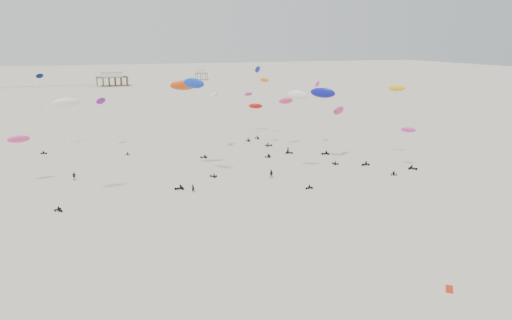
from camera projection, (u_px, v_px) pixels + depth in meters
name	position (u px, v px, depth m)	size (l,w,h in m)	color
ground_plane	(165.00, 117.00, 208.17)	(900.00, 900.00, 0.00)	beige
pavilion_main	(112.00, 80.00, 340.90)	(21.00, 13.00, 9.80)	brown
pavilion_small	(201.00, 75.00, 391.62)	(9.00, 7.00, 8.00)	brown
pier_fence	(30.00, 87.00, 324.53)	(80.20, 0.20, 1.50)	black
rig_0	(256.00, 112.00, 171.05)	(7.75, 16.76, 15.98)	black
rig_1	(404.00, 144.00, 121.95)	(10.00, 7.84, 11.87)	black
rig_2	(212.00, 109.00, 139.66)	(8.41, 10.76, 17.89)	black
rig_3	(248.00, 119.00, 160.44)	(5.64, 11.13, 15.93)	black
rig_4	(402.00, 112.00, 129.05)	(5.91, 15.12, 21.27)	black
rig_5	(261.00, 95.00, 140.04)	(3.88, 14.48, 24.76)	black
rig_6	(65.00, 117.00, 95.02)	(6.63, 7.98, 21.03)	black
rig_7	(41.00, 106.00, 141.39)	(2.97, 9.11, 22.09)	black
rig_8	(185.00, 91.00, 116.55)	(9.34, 9.52, 22.85)	black
rig_9	(299.00, 106.00, 114.14)	(5.64, 14.47, 21.44)	black
rig_10	(13.00, 148.00, 107.58)	(10.20, 10.73, 14.03)	black
rig_11	(266.00, 108.00, 156.07)	(6.54, 16.69, 22.69)	black
rig_12	(320.00, 107.00, 143.64)	(4.91, 13.10, 20.48)	black
rig_13	(192.00, 98.00, 108.96)	(8.73, 9.24, 23.58)	black
rig_14	(287.00, 113.00, 145.27)	(6.12, 10.82, 15.72)	black
rig_15	(324.00, 97.00, 126.31)	(6.87, 7.30, 20.02)	black
rig_16	(106.00, 110.00, 144.34)	(8.11, 15.13, 18.30)	black
rig_17	(343.00, 120.00, 130.51)	(7.69, 11.33, 15.36)	black
spectator_0	(193.00, 192.00, 105.79)	(0.74, 0.51, 2.02)	black
spectator_1	(271.00, 178.00, 116.28)	(1.13, 0.66, 2.32)	black
spectator_2	(74.00, 180.00, 114.62)	(1.34, 0.72, 2.26)	black
spectator_3	(288.00, 153.00, 142.11)	(0.73, 0.50, 2.01)	black
grounded_kite_a	(449.00, 289.00, 64.77)	(2.20, 0.90, 0.08)	red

